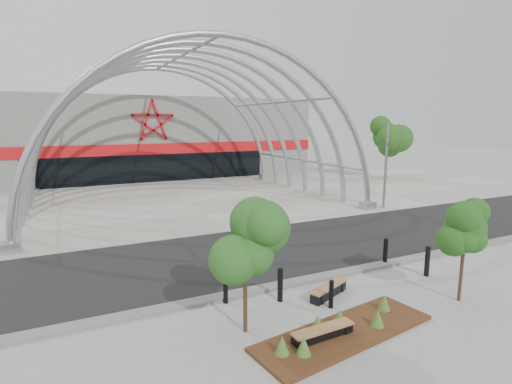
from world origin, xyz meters
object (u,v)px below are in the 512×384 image
bench_0 (323,334)px  bollard_2 (280,285)px  street_tree_0 (245,241)px  bench_1 (329,291)px  signal_pole (386,165)px  street_tree_1 (465,233)px

bench_0 → bollard_2: 2.60m
street_tree_0 → bench_1: (3.40, 0.84, -2.43)m
bollard_2 → bench_0: bearing=-93.2°
bollard_2 → street_tree_0: bearing=-145.3°
signal_pole → bollard_2: size_ratio=5.03×
bench_0 → bench_1: size_ratio=1.04×
bench_1 → bench_0: bearing=-129.0°
bench_1 → signal_pole: bearing=40.1°
street_tree_0 → street_tree_1: 7.13m
signal_pole → street_tree_0: signal_pole is taller
street_tree_1 → bench_0: street_tree_1 is taller
bench_0 → signal_pole: bearing=41.9°
bollard_2 → street_tree_1: bearing=-25.4°
bench_0 → bollard_2: size_ratio=1.68×
signal_pole → street_tree_1: size_ratio=1.74×
signal_pole → bench_0: bearing=-138.1°
signal_pole → bench_1: bearing=-139.9°
bench_0 → street_tree_1: bearing=0.9°
signal_pole → street_tree_0: 17.98m
bench_0 → street_tree_0: bearing=140.7°
bollard_2 → signal_pole: bearing=35.2°
bench_0 → bench_1: bench_0 is taller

